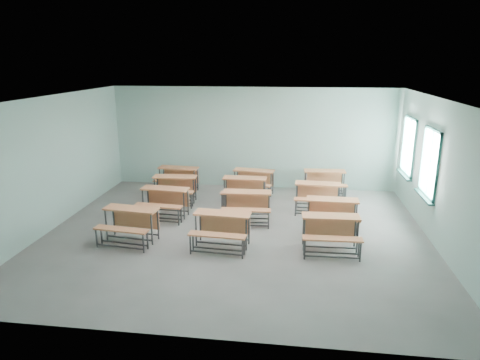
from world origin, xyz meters
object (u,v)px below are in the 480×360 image
Objects in this scene: desk_unit_r0c1 at (221,225)px; desk_unit_r3c2 at (325,179)px; desk_unit_r0c0 at (129,220)px; desk_unit_r3c1 at (253,179)px; desk_unit_r1c1 at (247,202)px; desk_unit_r2c1 at (244,187)px; desk_unit_r1c2 at (332,210)px; desk_unit_r2c0 at (174,185)px; desk_unit_r2c2 at (318,193)px; desk_unit_r1c0 at (164,198)px; desk_unit_r0c2 at (331,228)px; desk_unit_r3c0 at (177,176)px.

desk_unit_r3c2 is (2.47, 4.07, 0.00)m from desk_unit_r0c1.
desk_unit_r0c0 is 4.53m from desk_unit_r3c1.
desk_unit_r1c1 is at bearing 81.17° from desk_unit_r0c1.
desk_unit_r2c1 is (0.15, 2.95, 0.00)m from desk_unit_r0c1.
desk_unit_r1c2 is 4.62m from desk_unit_r2c0.
desk_unit_r0c1 and desk_unit_r1c2 have the same top height.
desk_unit_r2c2 is at bearing 54.26° from desk_unit_r0c1.
desk_unit_r1c0 and desk_unit_r2c0 have the same top height.
desk_unit_r0c1 is 3.40m from desk_unit_r2c0.
desk_unit_r1c0 is at bearing 141.73° from desk_unit_r0c1.
desk_unit_r1c1 is 1.00× the size of desk_unit_r3c2.
desk_unit_r0c1 is 1.03× the size of desk_unit_r1c2.
desk_unit_r0c0 is 6.11m from desk_unit_r3c2.
desk_unit_r0c2 and desk_unit_r2c0 have the same top height.
desk_unit_r1c1 and desk_unit_r3c2 have the same top height.
desk_unit_r0c1 and desk_unit_r3c0 have the same top height.
desk_unit_r3c2 is at bearing 7.19° from desk_unit_r3c0.
desk_unit_r2c1 is at bearing 91.10° from desk_unit_r0c1.
desk_unit_r0c0 is at bearing -127.71° from desk_unit_r2c1.
desk_unit_r2c0 is 1.01× the size of desk_unit_r2c2.
desk_unit_r3c2 is at bearing 26.02° from desk_unit_r2c1.
desk_unit_r0c1 and desk_unit_r2c0 have the same top height.
desk_unit_r0c0 is 1.02× the size of desk_unit_r3c0.
desk_unit_r1c0 is 0.97× the size of desk_unit_r3c1.
desk_unit_r0c0 is 1.04× the size of desk_unit_r1c1.
desk_unit_r0c0 and desk_unit_r1c2 have the same top height.
desk_unit_r0c0 is at bearing -146.35° from desk_unit_r2c2.
desk_unit_r1c0 and desk_unit_r1c2 have the same top height.
desk_unit_r3c2 is at bearing 48.09° from desk_unit_r0c0.
desk_unit_r0c1 is 4.76m from desk_unit_r3c2.
desk_unit_r1c2 is at bearing -35.14° from desk_unit_r2c1.
desk_unit_r0c0 is at bearing -163.54° from desk_unit_r1c2.
desk_unit_r1c0 and desk_unit_r3c2 have the same top height.
desk_unit_r2c2 is 0.95× the size of desk_unit_r3c1.
desk_unit_r1c0 is at bearing 86.12° from desk_unit_r0c0.
desk_unit_r3c2 is (0.27, 1.43, 0.00)m from desk_unit_r2c2.
desk_unit_r1c1 and desk_unit_r2c2 have the same top height.
desk_unit_r0c1 is at bearing -124.34° from desk_unit_r3c2.
desk_unit_r0c2 is (2.37, 0.13, 0.00)m from desk_unit_r0c1.
desk_unit_r0c0 is 1.02× the size of desk_unit_r1c0.
desk_unit_r1c2 is at bearing 22.02° from desk_unit_r0c0.
desk_unit_r3c1 is at bearing 88.63° from desk_unit_r1c1.
desk_unit_r1c1 and desk_unit_r3c1 have the same top height.
desk_unit_r0c0 and desk_unit_r3c2 have the same top height.
desk_unit_r0c0 and desk_unit_r2c2 have the same top height.
desk_unit_r3c2 is at bearing 12.56° from desk_unit_r2c0.
desk_unit_r0c1 is 2.37m from desk_unit_r0c2.
desk_unit_r2c0 is at bearing -74.61° from desk_unit_r3c0.
desk_unit_r0c2 is 1.02× the size of desk_unit_r2c1.
desk_unit_r1c1 is at bearing 39.51° from desk_unit_r0c0.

